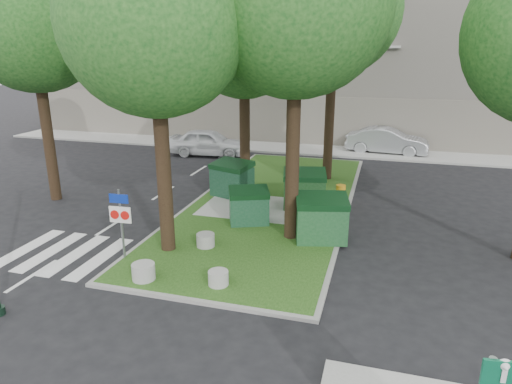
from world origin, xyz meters
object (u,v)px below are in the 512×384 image
(tree_street_left, at_px, (33,6))
(car_white, at_px, (209,142))
(litter_bin, at_px, (341,193))
(traffic_sign_pole, at_px, (121,216))
(car_silver, at_px, (387,141))
(tree_median_mid, at_px, (247,26))
(tree_median_near_left, at_px, (157,2))
(bollard_left, at_px, (143,272))
(dumpster_b, at_px, (249,206))
(dumpster_a, at_px, (232,179))
(bollard_mid, at_px, (206,240))
(dumpster_c, at_px, (304,189))
(dumpster_d, at_px, (321,219))
(bollard_right, at_px, (218,278))

(tree_street_left, relative_size, car_white, 2.37)
(litter_bin, relative_size, traffic_sign_pole, 0.31)
(car_white, xyz_separation_m, car_silver, (10.19, 3.42, -0.00))
(tree_median_mid, bearing_deg, traffic_sign_pole, -101.98)
(tree_median_near_left, bearing_deg, car_white, 106.73)
(car_silver, bearing_deg, tree_street_left, 139.61)
(bollard_left, distance_m, litter_bin, 9.31)
(tree_street_left, xyz_separation_m, dumpster_b, (8.70, -0.72, -6.90))
(car_white, bearing_deg, tree_median_near_left, -168.10)
(tree_median_near_left, xyz_separation_m, traffic_sign_pole, (-1.09, -0.98, -5.87))
(dumpster_a, distance_m, bollard_mid, 5.26)
(car_silver, bearing_deg, litter_bin, 176.20)
(bollard_mid, relative_size, car_silver, 0.12)
(tree_median_mid, distance_m, car_silver, 13.01)
(dumpster_a, height_order, dumpster_b, dumpster_a)
(dumpster_b, height_order, traffic_sign_pole, traffic_sign_pole)
(tree_median_near_left, bearing_deg, bollard_left, -85.32)
(litter_bin, bearing_deg, traffic_sign_pole, -128.73)
(dumpster_b, height_order, car_silver, car_silver)
(tree_median_mid, distance_m, dumpster_b, 7.35)
(bollard_left, bearing_deg, traffic_sign_pole, 139.46)
(dumpster_c, relative_size, litter_bin, 2.68)
(tree_street_left, relative_size, dumpster_d, 5.81)
(dumpster_a, distance_m, dumpster_d, 5.65)
(tree_median_mid, xyz_separation_m, bollard_right, (1.73, -8.28, -6.66))
(bollard_left, height_order, car_silver, car_silver)
(tree_median_near_left, xyz_separation_m, dumpster_c, (3.30, 4.98, -6.46))
(tree_median_near_left, relative_size, dumpster_b, 6.30)
(bollard_left, bearing_deg, bollard_right, 7.65)
(bollard_left, relative_size, traffic_sign_pole, 0.28)
(bollard_left, bearing_deg, bollard_mid, 72.10)
(dumpster_c, distance_m, car_white, 10.72)
(dumpster_a, bearing_deg, tree_median_near_left, -71.70)
(tree_median_mid, height_order, dumpster_d, tree_median_mid)
(litter_bin, distance_m, car_silver, 10.38)
(dumpster_a, xyz_separation_m, bollard_right, (2.13, -7.37, -0.54))
(tree_median_near_left, relative_size, tree_street_left, 0.96)
(car_white, height_order, car_silver, car_white)
(bollard_right, bearing_deg, dumpster_d, 59.65)
(dumpster_b, xyz_separation_m, car_silver, (4.60, 13.57, 0.04))
(dumpster_d, bearing_deg, tree_median_mid, 116.53)
(bollard_left, xyz_separation_m, traffic_sign_pole, (-1.26, 1.08, 1.10))
(tree_street_left, relative_size, litter_bin, 15.98)
(tree_median_mid, xyz_separation_m, bollard_mid, (0.47, -6.07, -6.65))
(bollard_right, distance_m, car_silver, 18.60)
(dumpster_a, relative_size, bollard_left, 3.08)
(tree_median_near_left, height_order, litter_bin, tree_median_near_left)
(dumpster_b, xyz_separation_m, traffic_sign_pole, (-2.79, -3.77, 0.70))
(car_silver, bearing_deg, bollard_left, 167.16)
(dumpster_a, xyz_separation_m, bollard_left, (0.07, -7.64, -0.51))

